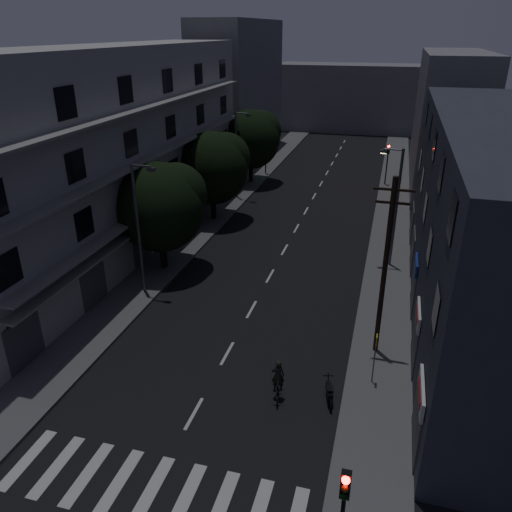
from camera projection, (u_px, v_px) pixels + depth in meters
The scene contains 23 objects.
ground at pixel (297, 226), 41.44m from camera, with size 160.00×160.00×0.00m, color black.
sidewalk_left at pixel (212, 217), 43.22m from camera, with size 3.00×90.00×0.15m, color #565659.
sidewalk_right at pixel (390, 234), 39.60m from camera, with size 3.00×90.00×0.15m, color #565659.
crosswalk at pixel (152, 489), 17.76m from camera, with size 10.90×3.00×0.01m.
lane_markings at pixel (310, 203), 46.92m from camera, with size 0.15×60.50×0.01m.
building_left at pixel (116, 152), 35.29m from camera, with size 7.00×36.00×14.00m.
building_right at pixel (482, 223), 26.61m from camera, with size 6.19×28.00×11.00m.
building_far_left at pixel (240, 91), 61.19m from camera, with size 6.00×20.00×16.00m, color slate.
building_far_right at pixel (448, 120), 50.75m from camera, with size 6.00×20.00×13.00m, color slate.
building_far_end at pixel (353, 98), 78.83m from camera, with size 24.00×8.00×10.00m, color slate.
tree_near at pixel (160, 204), 32.21m from camera, with size 5.85×5.85×7.21m.
tree_mid at pixel (213, 165), 40.95m from camera, with size 5.98×5.98×7.35m.
tree_far at pixel (251, 137), 51.24m from camera, with size 6.02×6.02×7.45m.
traffic_signal_near at pixel (343, 504), 13.65m from camera, with size 0.28×0.37×4.10m.
traffic_signal_far_right at pixel (388, 156), 50.94m from camera, with size 0.28×0.37×4.10m.
traffic_signal_far_left at pixel (266, 147), 54.85m from camera, with size 0.28×0.37×4.10m.
street_lamp_left_near at pixel (139, 223), 29.13m from camera, with size 1.51×0.25×8.00m.
street_lamp_right at pixel (395, 203), 32.60m from camera, with size 1.51×0.25×8.00m.
street_lamp_left_far at pixel (238, 151), 46.35m from camera, with size 1.51×0.25×8.00m.
utility_pole at pixel (385, 266), 23.31m from camera, with size 1.80×0.24×9.00m.
bus_stop_sign at pixel (375, 350), 22.23m from camera, with size 0.06×0.35×2.52m.
motorcycle at pixel (329, 393), 21.82m from camera, with size 0.63×1.65×1.08m.
cyclist at pixel (278, 385), 21.92m from camera, with size 0.87×1.65×1.99m.
Camera 1 is at (6.95, -13.25, 14.95)m, focal length 35.00 mm.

